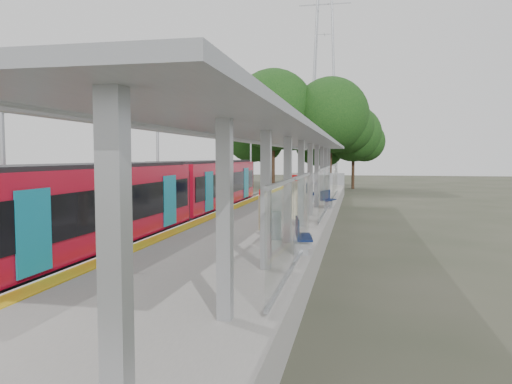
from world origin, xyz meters
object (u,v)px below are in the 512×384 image
bench_far (311,192)px  litter_bin (274,225)px  train (164,196)px  info_pillar_far (293,200)px  info_pillar_near (263,213)px  bench_near (301,234)px  bench_mid (327,198)px

bench_far → litter_bin: size_ratio=1.83×
train → info_pillar_far: 5.97m
info_pillar_near → litter_bin: bearing=-92.6°
litter_bin → bench_near: bearing=-61.2°
train → bench_mid: size_ratio=18.49×
train → info_pillar_near: (5.19, -2.75, -0.36)m
bench_mid → litter_bin: size_ratio=1.54×
bench_far → info_pillar_far: size_ratio=0.87×
info_pillar_near → info_pillar_far: bearing=56.0°
bench_near → bench_far: (-1.26, 16.90, 0.08)m
bench_far → litter_bin: bench_far is taller
train → bench_mid: bearing=42.3°
bench_far → train: bearing=-134.4°
train → bench_mid: 9.64m
litter_bin → train: bearing=141.7°
info_pillar_near → info_pillar_far: info_pillar_far is taller
train → bench_mid: train is taller
bench_near → bench_far: bench_far is taller
info_pillar_far → train: bearing=-158.1°
bench_mid → info_pillar_far: size_ratio=0.74×
info_pillar_near → train: bearing=128.0°
train → info_pillar_near: size_ratio=17.39×
bench_mid → info_pillar_near: 9.43m
bench_near → bench_far: size_ratio=0.86×
train → info_pillar_far: bearing=10.7°
train → bench_near: (7.11, -6.81, -0.52)m
bench_far → info_pillar_near: bearing=-107.3°
bench_far → info_pillar_far: info_pillar_far is taller
info_pillar_far → litter_bin: (0.10, -5.82, -0.39)m
info_pillar_near → litter_bin: (0.77, -1.97, -0.20)m
bench_mid → info_pillar_far: bearing=-85.9°
train → litter_bin: (5.96, -4.72, -0.57)m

